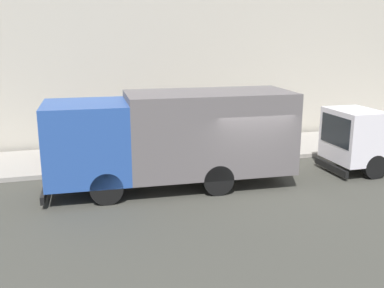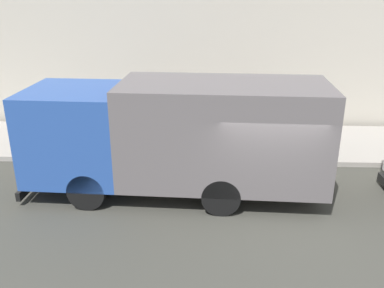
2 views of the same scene
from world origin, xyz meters
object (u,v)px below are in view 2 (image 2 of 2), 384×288
at_px(large_utility_truck, 177,133).
at_px(traffic_cone_orange, 72,139).
at_px(pedestrian_walking, 135,123).
at_px(pedestrian_standing, 69,114).

xyz_separation_m(large_utility_truck, traffic_cone_orange, (2.78, 3.87, -1.24)).
bearing_deg(large_utility_truck, traffic_cone_orange, 56.74).
bearing_deg(large_utility_truck, pedestrian_walking, 32.26).
distance_m(pedestrian_standing, traffic_cone_orange, 1.26).
height_order(large_utility_truck, traffic_cone_orange, large_utility_truck).
bearing_deg(pedestrian_walking, pedestrian_standing, 113.90).
bearing_deg(traffic_cone_orange, pedestrian_walking, -85.81).
relative_size(pedestrian_standing, traffic_cone_orange, 2.41).
bearing_deg(traffic_cone_orange, large_utility_truck, -125.66).
xyz_separation_m(large_utility_truck, pedestrian_walking, (2.94, 1.69, -0.68)).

